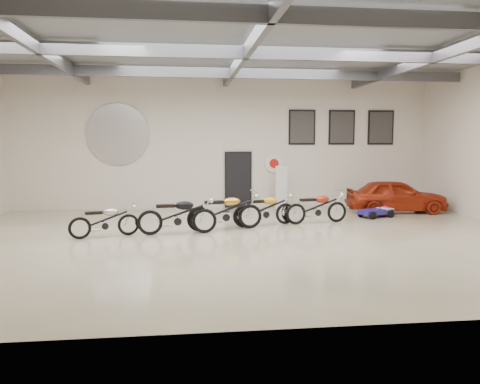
{
  "coord_description": "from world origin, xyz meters",
  "views": [
    {
      "loc": [
        -1.58,
        -11.94,
        2.49
      ],
      "look_at": [
        0.0,
        1.2,
        1.1
      ],
      "focal_mm": 35.0,
      "sensor_mm": 36.0,
      "label": 1
    }
  ],
  "objects": [
    {
      "name": "floor",
      "position": [
        0.0,
        0.0,
        0.0
      ],
      "size": [
        16.0,
        12.0,
        0.01
      ],
      "primitive_type": "cube",
      "color": "beige",
      "rests_on": "ground"
    },
    {
      "name": "poster_left",
      "position": [
        3.0,
        5.96,
        3.1
      ],
      "size": [
        1.05,
        0.08,
        1.35
      ],
      "primitive_type": null,
      "color": "black",
      "rests_on": "back_wall"
    },
    {
      "name": "oil_sign",
      "position": [
        1.9,
        5.95,
        1.7
      ],
      "size": [
        0.72,
        0.1,
        0.72
      ],
      "primitive_type": null,
      "color": "white",
      "rests_on": "back_wall"
    },
    {
      "name": "ceiling_beams",
      "position": [
        0.0,
        0.0,
        4.75
      ],
      "size": [
        15.8,
        11.8,
        0.32
      ],
      "primitive_type": null,
      "color": "#505257",
      "rests_on": "ceiling"
    },
    {
      "name": "poster_right",
      "position": [
        6.2,
        5.96,
        3.1
      ],
      "size": [
        1.05,
        0.08,
        1.35
      ],
      "primitive_type": null,
      "color": "black",
      "rests_on": "back_wall"
    },
    {
      "name": "logo_plaque",
      "position": [
        -4.0,
        5.95,
        2.8
      ],
      "size": [
        2.3,
        0.06,
        1.16
      ],
      "primitive_type": null,
      "color": "silver",
      "rests_on": "back_wall"
    },
    {
      "name": "motorcycle_black",
      "position": [
        -1.77,
        0.81,
        0.55
      ],
      "size": [
        2.16,
        0.81,
        1.1
      ],
      "primitive_type": null,
      "rotation": [
        0.0,
        0.0,
        0.07
      ],
      "color": "silver",
      "rests_on": "floor"
    },
    {
      "name": "back_wall",
      "position": [
        0.0,
        6.0,
        2.5
      ],
      "size": [
        16.0,
        0.02,
        5.0
      ],
      "primitive_type": "cube",
      "color": "beige",
      "rests_on": "floor"
    },
    {
      "name": "motorcycle_gold",
      "position": [
        -0.42,
        1.29,
        0.57
      ],
      "size": [
        2.27,
        1.08,
        1.13
      ],
      "primitive_type": null,
      "rotation": [
        0.0,
        0.0,
        0.19
      ],
      "color": "silver",
      "rests_on": "floor"
    },
    {
      "name": "door",
      "position": [
        0.5,
        5.95,
        1.05
      ],
      "size": [
        0.92,
        0.08,
        2.1
      ],
      "primitive_type": "cube",
      "color": "black",
      "rests_on": "back_wall"
    },
    {
      "name": "motorcycle_silver",
      "position": [
        -3.68,
        0.61,
        0.47
      ],
      "size": [
        1.88,
        1.07,
        0.93
      ],
      "primitive_type": null,
      "rotation": [
        0.0,
        0.0,
        0.31
      ],
      "color": "silver",
      "rests_on": "floor"
    },
    {
      "name": "poster_mid",
      "position": [
        4.6,
        5.96,
        3.1
      ],
      "size": [
        1.05,
        0.08,
        1.35
      ],
      "primitive_type": null,
      "color": "black",
      "rests_on": "back_wall"
    },
    {
      "name": "motorcycle_yellow",
      "position": [
        0.83,
        1.84,
        0.52
      ],
      "size": [
        2.1,
        1.13,
        1.04
      ],
      "primitive_type": null,
      "rotation": [
        0.0,
        0.0,
        0.27
      ],
      "color": "silver",
      "rests_on": "floor"
    },
    {
      "name": "ceiling",
      "position": [
        0.0,
        0.0,
        5.0
      ],
      "size": [
        16.0,
        12.0,
        0.01
      ],
      "primitive_type": "cube",
      "color": "slate",
      "rests_on": "back_wall"
    },
    {
      "name": "banner_stand",
      "position": [
        2.11,
        5.5,
        0.85
      ],
      "size": [
        0.48,
        0.24,
        1.7
      ],
      "primitive_type": null,
      "rotation": [
        0.0,
        0.0,
        0.12
      ],
      "color": "white",
      "rests_on": "floor"
    },
    {
      "name": "motorcycle_red",
      "position": [
        2.5,
        2.05,
        0.52
      ],
      "size": [
        2.08,
        0.97,
        1.04
      ],
      "primitive_type": null,
      "rotation": [
        0.0,
        0.0,
        0.18
      ],
      "color": "silver",
      "rests_on": "floor"
    },
    {
      "name": "vintage_car",
      "position": [
        6.0,
        4.0,
        0.6
      ],
      "size": [
        1.86,
        3.66,
        1.19
      ],
      "primitive_type": "imported",
      "rotation": [
        0.0,
        0.0,
        1.44
      ],
      "color": "#98240D",
      "rests_on": "floor"
    },
    {
      "name": "go_kart",
      "position": [
        4.93,
        2.98,
        0.26
      ],
      "size": [
        1.57,
        1.12,
        0.52
      ],
      "primitive_type": null,
      "rotation": [
        0.0,
        0.0,
        0.37
      ],
      "color": "navy",
      "rests_on": "floor"
    }
  ]
}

